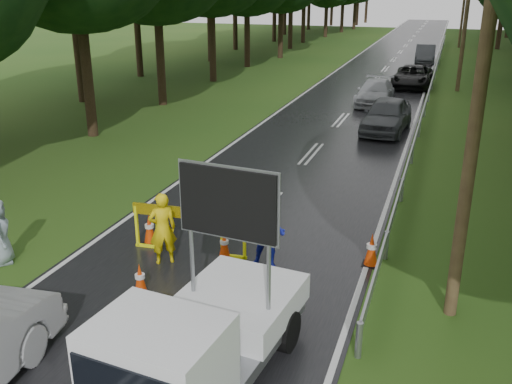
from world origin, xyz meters
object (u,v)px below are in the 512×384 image
at_px(civilian, 267,234).
at_px(queue_car_second, 375,92).
at_px(queue_car_first, 387,115).
at_px(barrier, 189,219).
at_px(queue_car_fourth, 425,54).
at_px(officer, 163,229).
at_px(queue_car_third, 412,77).
at_px(work_truck, 197,343).

xyz_separation_m(civilian, queue_car_second, (-0.21, 19.79, -0.24)).
relative_size(civilian, queue_car_first, 0.40).
xyz_separation_m(barrier, queue_car_fourth, (3.40, 38.00, -0.17)).
distance_m(civilian, queue_car_second, 19.79).
relative_size(civilian, queue_car_fourth, 0.40).
xyz_separation_m(queue_car_first, queue_car_fourth, (0.33, 24.37, -0.03)).
relative_size(queue_car_first, queue_car_second, 0.99).
relative_size(civilian, queue_car_second, 0.40).
bearing_deg(officer, queue_car_first, -140.24).
relative_size(queue_car_second, queue_car_third, 0.91).
bearing_deg(queue_car_second, queue_car_first, -78.12).
distance_m(barrier, civilian, 2.00).
height_order(work_truck, queue_car_first, work_truck).
height_order(civilian, queue_car_third, civilian).
height_order(work_truck, queue_car_fourth, work_truck).
xyz_separation_m(civilian, queue_car_third, (1.28, 25.79, -0.20)).
distance_m(work_truck, officer, 4.65).
bearing_deg(work_truck, queue_car_fourth, 94.38).
bearing_deg(work_truck, barrier, 122.44).
height_order(barrier, officer, officer).
height_order(queue_car_second, queue_car_fourth, queue_car_fourth).
bearing_deg(civilian, queue_car_second, 89.09).
xyz_separation_m(barrier, officer, (-0.35, -0.66, -0.02)).
distance_m(work_truck, civilian, 4.36).
bearing_deg(queue_car_fourth, officer, -97.54).
bearing_deg(queue_car_second, officer, -96.25).
xyz_separation_m(work_truck, queue_car_second, (-0.46, 24.14, -0.30)).
bearing_deg(queue_car_second, barrier, -95.43).
height_order(work_truck, officer, work_truck).
height_order(civilian, queue_car_second, civilian).
bearing_deg(queue_car_first, queue_car_fourth, 93.19).
relative_size(queue_car_first, queue_car_fourth, 1.00).
xyz_separation_m(officer, queue_car_fourth, (3.75, 38.66, -0.15)).
bearing_deg(queue_car_first, civilian, -90.51).
distance_m(work_truck, queue_car_first, 18.16).
bearing_deg(civilian, queue_car_third, 85.64).
relative_size(queue_car_third, queue_car_fourth, 1.11).
height_order(officer, queue_car_first, officer).
bearing_deg(queue_car_first, queue_car_second, 106.06).
distance_m(barrier, queue_car_third, 25.84).
relative_size(barrier, queue_car_first, 0.65).
bearing_deg(barrier, civilian, -8.31).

